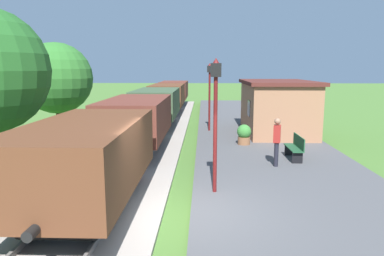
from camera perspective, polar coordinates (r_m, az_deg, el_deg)
ground_plane at (r=8.90m, az=-1.57°, el=-14.81°), size 160.00×160.00×0.00m
platform_slab at (r=9.24m, az=19.27°, el=-13.58°), size 6.00×60.00×0.25m
track_ballast at (r=9.32m, az=-16.91°, el=-13.67°), size 3.80×60.00×0.12m
rail_near at (r=9.07m, az=-12.52°, el=-13.24°), size 0.07×60.00×0.14m
rail_far at (r=9.52m, az=-21.15°, el=-12.56°), size 0.07×60.00×0.14m
freight_train at (r=21.95m, az=-5.74°, el=3.61°), size 2.50×32.60×2.12m
station_hut at (r=19.45m, az=13.45°, el=3.39°), size 3.50×5.80×2.78m
bench_near_hut at (r=14.00m, az=16.33°, el=-2.97°), size 0.42×1.50×0.91m
bench_down_platform at (r=24.81m, az=9.98°, el=2.64°), size 0.42×1.50×0.91m
person_waiting at (r=12.79m, az=13.50°, el=-1.90°), size 0.32×0.43×1.71m
potted_planter at (r=16.21m, az=8.38°, el=-0.98°), size 0.64×0.64×0.92m
lamp_post_near at (r=9.57m, az=3.82°, el=4.34°), size 0.28×0.28×3.70m
lamp_post_far at (r=19.45m, az=2.85°, el=7.03°), size 0.28×0.28×3.70m
tree_trackside_far at (r=19.10m, az=-20.98°, el=7.49°), size 3.54×3.54×4.95m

